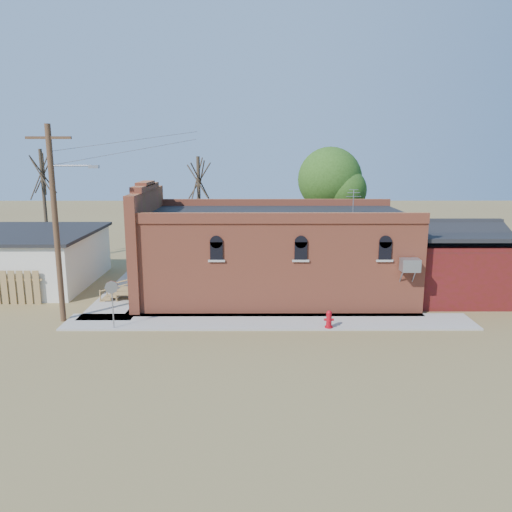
{
  "coord_description": "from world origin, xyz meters",
  "views": [
    {
      "loc": [
        0.8,
        -21.18,
        7.8
      ],
      "look_at": [
        0.88,
        4.59,
        2.4
      ],
      "focal_mm": 35.0,
      "sensor_mm": 36.0,
      "label": 1
    }
  ],
  "objects_px": {
    "brick_bar": "(270,254)",
    "fire_hydrant": "(329,319)",
    "stop_sign": "(112,292)",
    "trash_barrel": "(134,299)",
    "utility_pole": "(57,220)"
  },
  "relations": [
    {
      "from": "fire_hydrant",
      "to": "trash_barrel",
      "type": "distance_m",
      "value": 9.91
    },
    {
      "from": "stop_sign",
      "to": "trash_barrel",
      "type": "distance_m",
      "value": 3.3
    },
    {
      "from": "utility_pole",
      "to": "fire_hydrant",
      "type": "height_order",
      "value": "utility_pole"
    },
    {
      "from": "stop_sign",
      "to": "trash_barrel",
      "type": "xyz_separation_m",
      "value": [
        0.19,
        3.04,
        -1.27
      ]
    },
    {
      "from": "utility_pole",
      "to": "stop_sign",
      "type": "xyz_separation_m",
      "value": [
        2.65,
        -1.2,
        -3.02
      ]
    },
    {
      "from": "fire_hydrant",
      "to": "trash_barrel",
      "type": "height_order",
      "value": "fire_hydrant"
    },
    {
      "from": "stop_sign",
      "to": "utility_pole",
      "type": "bearing_deg",
      "value": 155.15
    },
    {
      "from": "stop_sign",
      "to": "brick_bar",
      "type": "bearing_deg",
      "value": 37.08
    },
    {
      "from": "brick_bar",
      "to": "fire_hydrant",
      "type": "xyz_separation_m",
      "value": [
        2.48,
        -5.5,
        -1.86
      ]
    },
    {
      "from": "fire_hydrant",
      "to": "trash_barrel",
      "type": "relative_size",
      "value": 1.0
    },
    {
      "from": "brick_bar",
      "to": "stop_sign",
      "type": "height_order",
      "value": "brick_bar"
    },
    {
      "from": "stop_sign",
      "to": "trash_barrel",
      "type": "relative_size",
      "value": 2.71
    },
    {
      "from": "fire_hydrant",
      "to": "trash_barrel",
      "type": "xyz_separation_m",
      "value": [
        -9.43,
        3.04,
        0.0
      ]
    },
    {
      "from": "fire_hydrant",
      "to": "utility_pole",
      "type": "bearing_deg",
      "value": 170.79
    },
    {
      "from": "brick_bar",
      "to": "stop_sign",
      "type": "distance_m",
      "value": 9.02
    }
  ]
}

